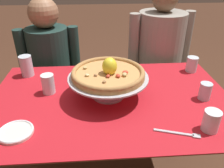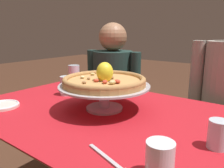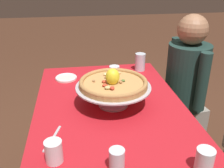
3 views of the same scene
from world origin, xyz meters
TOP-DOWN VIEW (x-y plane):
  - dining_table at (0.00, 0.00)m, footprint 1.30×0.85m
  - pizza_stand at (-0.01, 0.02)m, footprint 0.42×0.42m
  - pizza at (-0.01, 0.02)m, footprint 0.38×0.38m
  - water_glass_back_left at (-0.51, 0.30)m, footprint 0.08×0.08m
  - water_glass_side_right at (0.49, -0.05)m, footprint 0.06×0.06m
  - water_glass_front_right at (0.41, -0.29)m, footprint 0.07×0.07m
  - water_glass_side_left at (-0.34, 0.08)m, footprint 0.07×0.07m
  - side_plate at (-0.43, -0.25)m, footprint 0.15×0.15m
  - dinner_fork at (0.27, -0.31)m, footprint 0.19×0.08m
  - diner_left at (-0.44, 0.65)m, footprint 0.47×0.36m

SIDE VIEW (x-z plane):
  - diner_left at x=-0.44m, z-range -0.03..1.12m
  - dining_table at x=0.00m, z-range 0.26..0.98m
  - dinner_fork at x=0.27m, z-range 0.73..0.73m
  - side_plate at x=-0.43m, z-range 0.73..0.74m
  - water_glass_side_right at x=0.49m, z-range 0.72..0.81m
  - water_glass_front_right at x=0.41m, z-range 0.72..0.82m
  - water_glass_side_left at x=-0.34m, z-range 0.72..0.83m
  - water_glass_back_left at x=-0.51m, z-range 0.72..0.85m
  - pizza_stand at x=-0.01m, z-range 0.76..0.88m
  - pizza at x=-0.01m, z-range 0.82..0.92m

